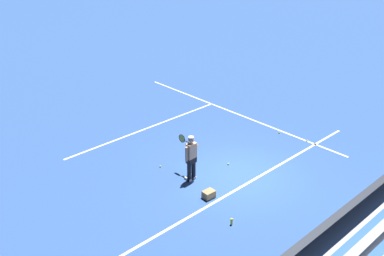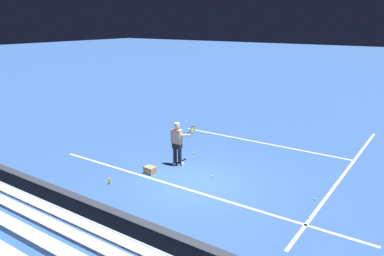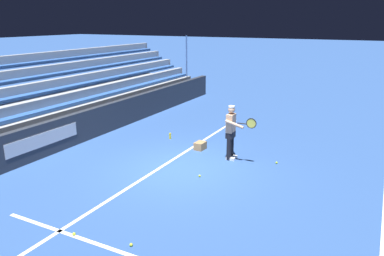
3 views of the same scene
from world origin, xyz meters
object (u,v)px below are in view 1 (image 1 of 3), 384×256
tennis_ball_by_box (228,164)px  water_bottle (232,222)px  tennis_player (191,157)px  tennis_ball_on_baseline (279,133)px  tennis_ball_far_right (160,166)px  ball_box_cardboard (209,194)px  tennis_ball_stray_back (307,141)px

tennis_ball_by_box → water_bottle: (-2.62, -2.52, 0.08)m
tennis_player → water_bottle: size_ratio=7.80×
tennis_ball_on_baseline → tennis_ball_far_right: bearing=166.5°
ball_box_cardboard → water_bottle: 1.59m
ball_box_cardboard → tennis_ball_far_right: 2.66m
tennis_ball_by_box → tennis_ball_on_baseline: bearing=4.8°
tennis_ball_stray_back → tennis_ball_by_box: size_ratio=1.00×
ball_box_cardboard → tennis_ball_by_box: (2.09, 1.02, -0.10)m
tennis_ball_by_box → water_bottle: size_ratio=0.30×
tennis_player → water_bottle: (-0.89, -2.76, -0.78)m
tennis_ball_by_box → water_bottle: water_bottle is taller
tennis_ball_stray_back → tennis_ball_on_baseline: (-0.23, 1.26, 0.00)m
ball_box_cardboard → water_bottle: ball_box_cardboard is taller
tennis_player → tennis_ball_on_baseline: bearing=0.7°
tennis_ball_stray_back → tennis_ball_on_baseline: same height
tennis_ball_on_baseline → water_bottle: (-6.22, -2.82, 0.08)m
tennis_player → tennis_ball_stray_back: 5.76m
tennis_player → water_bottle: 3.00m
ball_box_cardboard → tennis_ball_on_baseline: ball_box_cardboard is taller
tennis_ball_stray_back → water_bottle: (-6.45, -1.56, 0.08)m
tennis_ball_stray_back → water_bottle: water_bottle is taller
tennis_player → tennis_ball_far_right: size_ratio=25.98×
tennis_player → tennis_ball_stray_back: (5.56, -1.20, -0.86)m
tennis_ball_stray_back → tennis_ball_by_box: 3.95m
tennis_ball_far_right → tennis_ball_on_baseline: same height
ball_box_cardboard → tennis_ball_on_baseline: size_ratio=6.06×
tennis_ball_stray_back → tennis_ball_on_baseline: bearing=100.3°
tennis_ball_far_right → tennis_ball_on_baseline: (5.59, -1.34, 0.00)m
tennis_player → tennis_ball_far_right: bearing=100.5°
tennis_ball_by_box → tennis_player: bearing=172.2°
ball_box_cardboard → tennis_ball_on_baseline: (5.69, 1.32, -0.10)m
tennis_ball_far_right → water_bottle: size_ratio=0.30×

